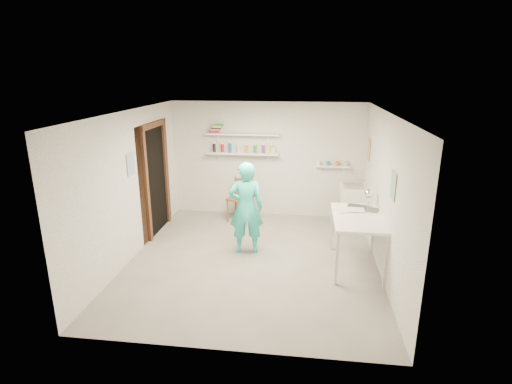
# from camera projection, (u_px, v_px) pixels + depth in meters

# --- Properties ---
(floor) EXTENTS (4.00, 4.50, 0.02)m
(floor) POSITION_uv_depth(u_px,v_px,m) (253.00, 260.00, 6.58)
(floor) COLOR slate
(floor) RESTS_ON ground
(ceiling) EXTENTS (4.00, 4.50, 0.02)m
(ceiling) POSITION_uv_depth(u_px,v_px,m) (253.00, 112.00, 5.88)
(ceiling) COLOR silver
(ceiling) RESTS_ON wall_back
(wall_back) EXTENTS (4.00, 0.02, 2.40)m
(wall_back) POSITION_uv_depth(u_px,v_px,m) (267.00, 160.00, 8.38)
(wall_back) COLOR silver
(wall_back) RESTS_ON ground
(wall_front) EXTENTS (4.00, 0.02, 2.40)m
(wall_front) POSITION_uv_depth(u_px,v_px,m) (223.00, 253.00, 4.09)
(wall_front) COLOR silver
(wall_front) RESTS_ON ground
(wall_left) EXTENTS (0.02, 4.50, 2.40)m
(wall_left) POSITION_uv_depth(u_px,v_px,m) (130.00, 186.00, 6.47)
(wall_left) COLOR silver
(wall_left) RESTS_ON ground
(wall_right) EXTENTS (0.02, 4.50, 2.40)m
(wall_right) POSITION_uv_depth(u_px,v_px,m) (385.00, 195.00, 5.99)
(wall_right) COLOR silver
(wall_right) RESTS_ON ground
(doorway_recess) EXTENTS (0.02, 0.90, 2.00)m
(doorway_recess) POSITION_uv_depth(u_px,v_px,m) (156.00, 181.00, 7.53)
(doorway_recess) COLOR black
(doorway_recess) RESTS_ON wall_left
(corridor_box) EXTENTS (1.40, 1.50, 2.10)m
(corridor_box) POSITION_uv_depth(u_px,v_px,m) (120.00, 177.00, 7.60)
(corridor_box) COLOR brown
(corridor_box) RESTS_ON ground
(door_lintel) EXTENTS (0.06, 1.05, 0.10)m
(door_lintel) POSITION_uv_depth(u_px,v_px,m) (153.00, 125.00, 7.22)
(door_lintel) COLOR brown
(door_lintel) RESTS_ON wall_left
(door_jamb_near) EXTENTS (0.06, 0.10, 2.00)m
(door_jamb_near) POSITION_uv_depth(u_px,v_px,m) (147.00, 188.00, 7.05)
(door_jamb_near) COLOR brown
(door_jamb_near) RESTS_ON ground
(door_jamb_far) EXTENTS (0.06, 0.10, 2.00)m
(door_jamb_far) POSITION_uv_depth(u_px,v_px,m) (166.00, 174.00, 8.00)
(door_jamb_far) COLOR brown
(door_jamb_far) RESTS_ON ground
(shelf_lower) EXTENTS (1.50, 0.22, 0.03)m
(shelf_lower) POSITION_uv_depth(u_px,v_px,m) (243.00, 153.00, 8.27)
(shelf_lower) COLOR white
(shelf_lower) RESTS_ON wall_back
(shelf_upper) EXTENTS (1.50, 0.22, 0.03)m
(shelf_upper) POSITION_uv_depth(u_px,v_px,m) (242.00, 134.00, 8.15)
(shelf_upper) COLOR white
(shelf_upper) RESTS_ON wall_back
(ledge_shelf) EXTENTS (0.70, 0.14, 0.03)m
(ledge_shelf) POSITION_uv_depth(u_px,v_px,m) (332.00, 166.00, 8.15)
(ledge_shelf) COLOR white
(ledge_shelf) RESTS_ON wall_back
(poster_left) EXTENTS (0.01, 0.28, 0.36)m
(poster_left) POSITION_uv_depth(u_px,v_px,m) (131.00, 164.00, 6.42)
(poster_left) COLOR #334C7F
(poster_left) RESTS_ON wall_left
(poster_right_a) EXTENTS (0.01, 0.34, 0.42)m
(poster_right_a) POSITION_uv_depth(u_px,v_px,m) (369.00, 150.00, 7.60)
(poster_right_a) COLOR #995933
(poster_right_a) RESTS_ON wall_right
(poster_right_b) EXTENTS (0.01, 0.30, 0.38)m
(poster_right_b) POSITION_uv_depth(u_px,v_px,m) (393.00, 186.00, 5.38)
(poster_right_b) COLOR #3F724C
(poster_right_b) RESTS_ON wall_right
(belfast_sink) EXTENTS (0.48, 0.60, 0.30)m
(belfast_sink) POSITION_uv_depth(u_px,v_px,m) (353.00, 193.00, 7.78)
(belfast_sink) COLOR white
(belfast_sink) RESTS_ON wall_right
(man) EXTENTS (0.63, 0.46, 1.58)m
(man) POSITION_uv_depth(u_px,v_px,m) (246.00, 208.00, 6.66)
(man) COLOR #2AD3C1
(man) RESTS_ON ground
(wall_clock) EXTENTS (0.29, 0.08, 0.28)m
(wall_clock) POSITION_uv_depth(u_px,v_px,m) (250.00, 189.00, 6.79)
(wall_clock) COLOR beige
(wall_clock) RESTS_ON man
(wooden_chair) EXTENTS (0.55, 0.54, 0.97)m
(wooden_chair) POSITION_uv_depth(u_px,v_px,m) (240.00, 198.00, 8.18)
(wooden_chair) COLOR brown
(wooden_chair) RESTS_ON ground
(work_table) EXTENTS (0.77, 1.28, 0.85)m
(work_table) POSITION_uv_depth(u_px,v_px,m) (357.00, 242.00, 6.23)
(work_table) COLOR white
(work_table) RESTS_ON ground
(desk_lamp) EXTENTS (0.16, 0.16, 0.16)m
(desk_lamp) POSITION_uv_depth(u_px,v_px,m) (369.00, 194.00, 6.50)
(desk_lamp) COLOR white
(desk_lamp) RESTS_ON work_table
(spray_cans) EXTENTS (1.29, 0.06, 0.17)m
(spray_cans) POSITION_uv_depth(u_px,v_px,m) (243.00, 149.00, 8.24)
(spray_cans) COLOR black
(spray_cans) RESTS_ON shelf_lower
(book_stack) EXTENTS (0.28, 0.14, 0.17)m
(book_stack) POSITION_uv_depth(u_px,v_px,m) (216.00, 129.00, 8.19)
(book_stack) COLOR red
(book_stack) RESTS_ON shelf_upper
(ledge_pots) EXTENTS (0.48, 0.07, 0.09)m
(ledge_pots) POSITION_uv_depth(u_px,v_px,m) (332.00, 163.00, 8.14)
(ledge_pots) COLOR silver
(ledge_pots) RESTS_ON ledge_shelf
(papers) EXTENTS (0.30, 0.22, 0.02)m
(papers) POSITION_uv_depth(u_px,v_px,m) (359.00, 216.00, 6.10)
(papers) COLOR silver
(papers) RESTS_ON work_table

